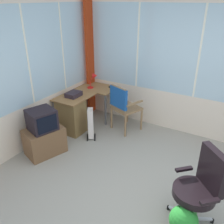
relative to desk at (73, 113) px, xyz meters
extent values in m
cube|color=gray|center=(-1.09, -2.08, -0.42)|extent=(5.34, 5.79, 0.06)
cube|color=beige|center=(-1.09, 0.35, 0.01)|extent=(4.34, 0.06, 0.80)
cube|color=silver|center=(-1.09, 0.35, 1.22)|extent=(4.25, 0.06, 1.63)
cube|color=white|center=(-0.66, 0.35, 1.22)|extent=(0.04, 0.07, 1.63)
cube|color=white|center=(0.21, 0.35, 1.22)|extent=(0.04, 0.07, 1.63)
cube|color=beige|center=(1.11, -2.08, 0.01)|extent=(0.06, 4.79, 0.80)
cube|color=silver|center=(1.11, -2.08, 1.22)|extent=(0.06, 4.69, 1.63)
cube|color=white|center=(1.11, -2.08, 1.22)|extent=(0.07, 0.04, 1.63)
cube|color=white|center=(1.11, -0.88, 1.22)|extent=(0.07, 0.04, 1.63)
cube|color=#AF3213|center=(0.98, 0.22, 0.86)|extent=(0.27, 0.08, 2.51)
cube|color=olive|center=(0.38, 0.01, 0.32)|extent=(1.36, 0.57, 0.02)
cube|color=olive|center=(0.77, -0.39, 0.32)|extent=(0.57, 0.22, 0.02)
cube|color=brown|center=(-0.07, 0.01, -0.05)|extent=(0.40, 0.53, 0.69)
cylinder|color=#4C4C51|center=(0.53, -0.45, -0.04)|extent=(0.04, 0.04, 0.70)
cylinder|color=#4C4C51|center=(-0.26, 0.25, -0.04)|extent=(0.04, 0.04, 0.70)
cylinder|color=red|center=(0.66, 0.02, 0.34)|extent=(0.13, 0.13, 0.02)
cylinder|color=red|center=(0.66, 0.02, 0.42)|extent=(0.02, 0.02, 0.14)
cylinder|color=red|center=(0.71, -0.01, 0.56)|extent=(0.03, 0.07, 0.14)
cone|color=red|center=(0.76, -0.05, 0.59)|extent=(0.12, 0.12, 0.12)
cube|color=black|center=(0.88, -0.39, 0.34)|extent=(0.09, 0.16, 0.02)
cube|color=#2B2029|center=(0.08, 0.01, 0.38)|extent=(0.30, 0.23, 0.09)
cylinder|color=#906C49|center=(0.73, -1.20, -0.16)|extent=(0.04, 0.04, 0.45)
cylinder|color=#906C49|center=(0.89, -0.79, -0.16)|extent=(0.04, 0.04, 0.45)
cylinder|color=#906C49|center=(0.32, -1.04, -0.16)|extent=(0.04, 0.04, 0.45)
cylinder|color=#906C49|center=(0.47, -0.63, -0.16)|extent=(0.04, 0.04, 0.45)
cube|color=#906C49|center=(0.60, -0.91, 0.08)|extent=(0.62, 0.62, 0.04)
cube|color=#906C49|center=(0.40, -0.83, 0.35)|extent=(0.19, 0.42, 0.48)
cube|color=#1B4F9D|center=(0.40, -0.83, 0.37)|extent=(0.22, 0.45, 0.41)
cube|color=#906C49|center=(0.52, -1.12, 0.26)|extent=(0.42, 0.19, 0.03)
cube|color=#906C49|center=(0.68, -0.71, 0.26)|extent=(0.42, 0.19, 0.03)
cube|color=#B7B7BF|center=(-1.01, -2.79, -0.35)|extent=(0.16, 0.27, 0.02)
cylinder|color=black|center=(-0.94, -2.91, -0.37)|extent=(0.05, 0.05, 0.05)
cube|color=#B7B7BF|center=(-0.93, -2.64, -0.35)|extent=(0.28, 0.08, 0.02)
cylinder|color=black|center=(-0.79, -2.62, -0.37)|extent=(0.05, 0.05, 0.05)
cube|color=#B7B7BF|center=(-1.04, -2.52, -0.35)|extent=(0.08, 0.28, 0.02)
cylinder|color=black|center=(-1.02, -2.39, -0.37)|extent=(0.05, 0.05, 0.05)
cube|color=#B7B7BF|center=(-1.19, -2.60, -0.35)|extent=(0.26, 0.16, 0.02)
cylinder|color=#B7B7BF|center=(-1.07, -2.66, -0.15)|extent=(0.05, 0.05, 0.36)
cylinder|color=black|center=(-1.07, -2.66, 0.07)|extent=(0.50, 0.50, 0.09)
cube|color=black|center=(-0.94, -2.80, 0.36)|extent=(0.37, 0.36, 0.50)
cube|color=black|center=(-0.87, -2.47, 0.20)|extent=(0.19, 0.19, 0.04)
cube|color=black|center=(-1.26, -2.85, 0.20)|extent=(0.19, 0.19, 0.04)
cube|color=brown|center=(-0.89, -0.08, -0.15)|extent=(0.75, 0.62, 0.48)
cube|color=black|center=(-0.89, -0.08, 0.26)|extent=(0.53, 0.51, 0.36)
cube|color=black|center=(-0.96, -0.27, 0.26)|extent=(0.33, 0.12, 0.28)
cube|color=silver|center=(-0.15, -0.54, -0.07)|extent=(0.07, 0.09, 0.59)
cube|color=silver|center=(-0.12, -0.52, -0.07)|extent=(0.07, 0.09, 0.59)
cube|color=silver|center=(-0.08, -0.50, -0.07)|extent=(0.07, 0.09, 0.59)
cube|color=silver|center=(-0.05, -0.47, -0.07)|extent=(0.07, 0.09, 0.59)
cube|color=silver|center=(-0.01, -0.45, -0.07)|extent=(0.07, 0.09, 0.59)
cube|color=black|center=(-0.04, -0.55, -0.38)|extent=(0.21, 0.15, 0.03)
cube|color=black|center=(-0.12, -0.44, -0.38)|extent=(0.21, 0.15, 0.03)
cube|color=silver|center=(0.02, -0.43, -0.04)|extent=(0.09, 0.10, 0.41)
sphere|color=#26832D|center=(-1.32, -2.64, -0.14)|extent=(0.33, 0.33, 0.33)
sphere|color=#3E8A3D|center=(-1.25, -2.67, -0.08)|extent=(0.18, 0.18, 0.18)
camera|label=1|loc=(-3.38, -2.92, 2.12)|focal=38.72mm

